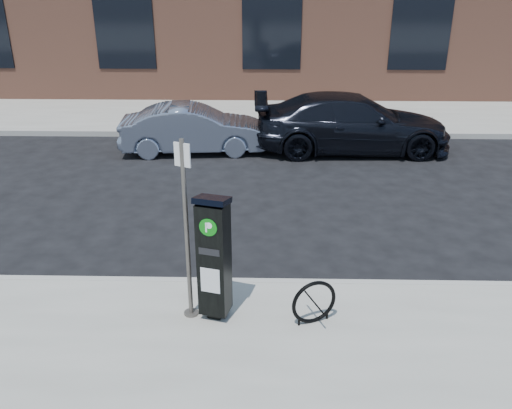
{
  "coord_description": "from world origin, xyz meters",
  "views": [
    {
      "loc": [
        -0.1,
        -7.11,
        4.56
      ],
      "look_at": [
        -0.27,
        0.5,
        1.19
      ],
      "focal_mm": 38.0,
      "sensor_mm": 36.0,
      "label": 1
    }
  ],
  "objects_px": {
    "parking_kiosk": "(214,257)",
    "car_dark": "(352,123)",
    "sign_pole": "(187,233)",
    "car_silver": "(193,129)",
    "bike_rack": "(314,302)"
  },
  "relations": [
    {
      "from": "sign_pole",
      "to": "car_silver",
      "type": "xyz_separation_m",
      "value": [
        -0.93,
        7.55,
        -0.78
      ]
    },
    {
      "from": "car_silver",
      "to": "car_dark",
      "type": "relative_size",
      "value": 0.73
    },
    {
      "from": "sign_pole",
      "to": "car_dark",
      "type": "height_order",
      "value": "sign_pole"
    },
    {
      "from": "car_silver",
      "to": "car_dark",
      "type": "distance_m",
      "value": 4.18
    },
    {
      "from": "bike_rack",
      "to": "car_silver",
      "type": "relative_size",
      "value": 0.17
    },
    {
      "from": "parking_kiosk",
      "to": "sign_pole",
      "type": "relative_size",
      "value": 0.72
    },
    {
      "from": "sign_pole",
      "to": "bike_rack",
      "type": "bearing_deg",
      "value": 19.02
    },
    {
      "from": "car_silver",
      "to": "car_dark",
      "type": "bearing_deg",
      "value": -91.93
    },
    {
      "from": "bike_rack",
      "to": "car_silver",
      "type": "xyz_separation_m",
      "value": [
        -2.6,
        7.7,
        0.16
      ]
    },
    {
      "from": "sign_pole",
      "to": "bike_rack",
      "type": "distance_m",
      "value": 1.92
    },
    {
      "from": "parking_kiosk",
      "to": "car_dark",
      "type": "relative_size",
      "value": 0.35
    },
    {
      "from": "sign_pole",
      "to": "car_dark",
      "type": "relative_size",
      "value": 0.49
    },
    {
      "from": "sign_pole",
      "to": "car_silver",
      "type": "relative_size",
      "value": 0.67
    },
    {
      "from": "parking_kiosk",
      "to": "car_silver",
      "type": "distance_m",
      "value": 7.71
    },
    {
      "from": "sign_pole",
      "to": "bike_rack",
      "type": "xyz_separation_m",
      "value": [
        1.67,
        -0.15,
        -0.94
      ]
    }
  ]
}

